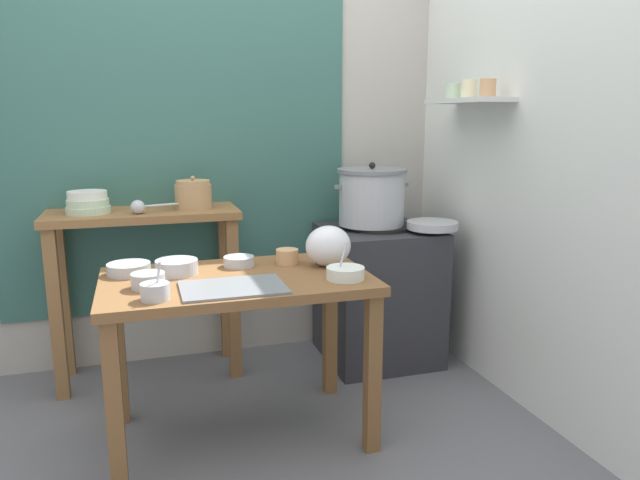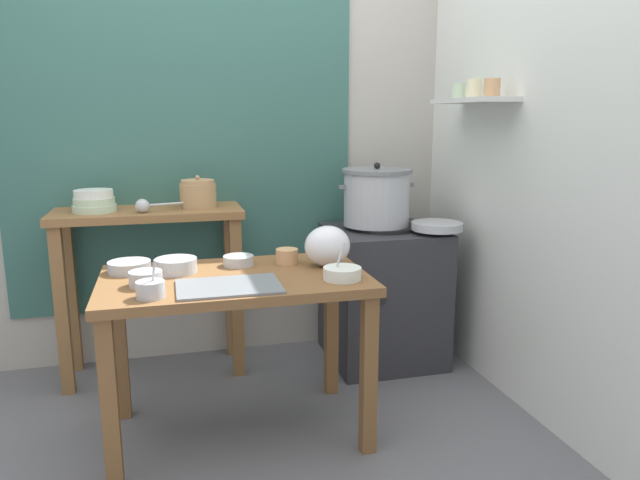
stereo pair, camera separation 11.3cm
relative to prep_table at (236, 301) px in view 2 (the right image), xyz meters
name	(u,v)px [view 2 (the right image)]	position (x,y,z in m)	size (l,w,h in m)	color
ground_plane	(240,442)	(-0.01, -0.08, -0.61)	(9.00, 9.00, 0.00)	slate
wall_back	(224,129)	(0.07, 1.02, 0.69)	(4.40, 0.12, 2.60)	#B2ADA3
wall_right	(520,132)	(1.39, 0.12, 0.69)	(0.30, 3.20, 2.60)	silver
prep_table	(236,301)	(0.00, 0.00, 0.00)	(1.10, 0.66, 0.72)	brown
back_shelf_table	(150,251)	(-0.36, 0.75, 0.07)	(0.96, 0.40, 0.90)	olive
stove_block	(382,294)	(0.90, 0.62, -0.23)	(0.60, 0.61, 0.78)	#2D2D33
steamer_pot	(376,197)	(0.86, 0.64, 0.33)	(0.43, 0.38, 0.35)	#B7BABF
clay_pot	(198,194)	(-0.10, 0.75, 0.36)	(0.19, 0.19, 0.17)	tan
bowl_stack_enamel	(94,201)	(-0.61, 0.74, 0.34)	(0.21, 0.21, 0.11)	#B7D1AD
ladle	(145,206)	(-0.37, 0.65, 0.33)	(0.30, 0.11, 0.07)	#B7BABF
serving_tray	(229,286)	(-0.04, -0.17, 0.12)	(0.40, 0.28, 0.01)	slate
plastic_bag	(327,246)	(0.42, 0.06, 0.20)	(0.20, 0.17, 0.18)	white
wide_pan	(437,226)	(1.13, 0.43, 0.19)	(0.27, 0.27, 0.04)	#B7BABF
prep_bowl_0	(238,260)	(0.04, 0.17, 0.14)	(0.14, 0.14, 0.04)	#B7BABF
prep_bowl_1	(342,273)	(0.42, -0.17, 0.14)	(0.16, 0.16, 0.15)	silver
prep_bowl_2	(129,266)	(-0.43, 0.17, 0.14)	(0.18, 0.18, 0.05)	#B7BABF
prep_bowl_3	(176,265)	(-0.24, 0.11, 0.14)	(0.18, 0.18, 0.06)	#B7BABF
prep_bowl_4	(150,289)	(-0.33, -0.23, 0.15)	(0.10, 0.10, 0.15)	#B7BABF
prep_bowl_5	(146,278)	(-0.36, -0.06, 0.14)	(0.13, 0.13, 0.06)	#B7BABF
prep_bowl_6	(287,256)	(0.25, 0.15, 0.15)	(0.10, 0.10, 0.07)	tan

